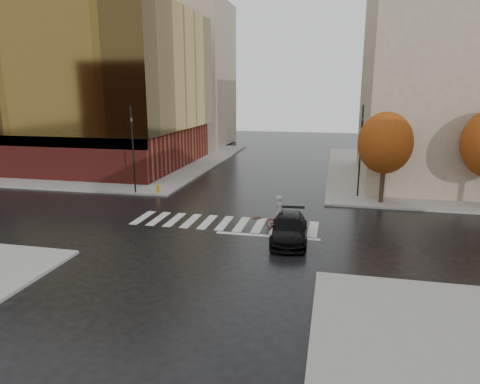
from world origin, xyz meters
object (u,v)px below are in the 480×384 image
object	(u,v)px
cyclist	(281,218)
fire_hydrant	(158,188)
traffic_light_nw	(133,145)
sedan	(289,229)
traffic_light_ne	(361,146)

from	to	relation	value
cyclist	fire_hydrant	xyz separation A→B (m)	(-10.56, 6.33, -0.15)
traffic_light_nw	fire_hydrant	size ratio (longest dim) A/B	9.37
sedan	fire_hydrant	xyz separation A→B (m)	(-11.29, 8.30, -0.15)
traffic_light_nw	sedan	bearing A→B (deg)	77.46
sedan	cyclist	size ratio (longest dim) A/B	2.35
fire_hydrant	traffic_light_ne	bearing A→B (deg)	9.20
traffic_light_nw	fire_hydrant	distance (m)	3.88
cyclist	traffic_light_nw	bearing A→B (deg)	55.44
traffic_light_ne	cyclist	bearing A→B (deg)	43.63
traffic_light_ne	fire_hydrant	world-z (taller)	traffic_light_ne
sedan	traffic_light_nw	bearing A→B (deg)	144.22
traffic_light_nw	traffic_light_ne	xyz separation A→B (m)	(17.25, 2.70, 0.07)
traffic_light_ne	fire_hydrant	bearing A→B (deg)	-8.31
sedan	traffic_light_nw	world-z (taller)	traffic_light_nw
sedan	traffic_light_ne	size ratio (longest dim) A/B	0.70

